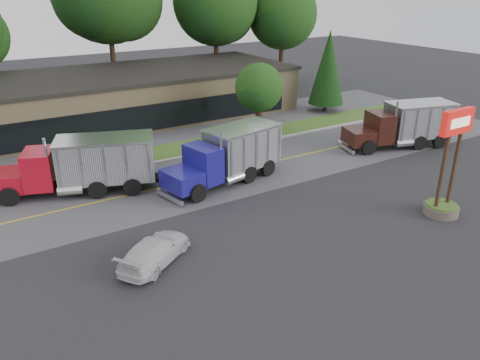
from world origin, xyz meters
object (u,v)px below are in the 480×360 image
object	(u,v)px
dump_truck_red	(84,164)
dump_truck_blue	(229,154)
bilo_sign	(446,180)
dump_truck_maroon	(405,124)
rally_car	(155,251)

from	to	relation	value
dump_truck_red	dump_truck_blue	bearing A→B (deg)	179.91
dump_truck_blue	bilo_sign	bearing A→B (deg)	114.88
dump_truck_maroon	rally_car	distance (m)	23.49
bilo_sign	dump_truck_blue	bearing A→B (deg)	126.42
bilo_sign	dump_truck_red	world-z (taller)	bilo_sign
dump_truck_blue	dump_truck_maroon	world-z (taller)	same
bilo_sign	dump_truck_red	bearing A→B (deg)	140.09
rally_car	bilo_sign	bearing A→B (deg)	-138.17
dump_truck_red	dump_truck_maroon	size ratio (longest dim) A/B	1.12
rally_car	dump_truck_blue	bearing A→B (deg)	-84.54
bilo_sign	dump_truck_red	size ratio (longest dim) A/B	0.60
dump_truck_blue	rally_car	bearing A→B (deg)	28.37
dump_truck_blue	dump_truck_maroon	size ratio (longest dim) A/B	0.96
dump_truck_blue	rally_car	xyz separation A→B (m)	(-7.80, -6.52, -1.19)
bilo_sign	dump_truck_maroon	xyz separation A→B (m)	(7.47, 9.06, -0.22)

